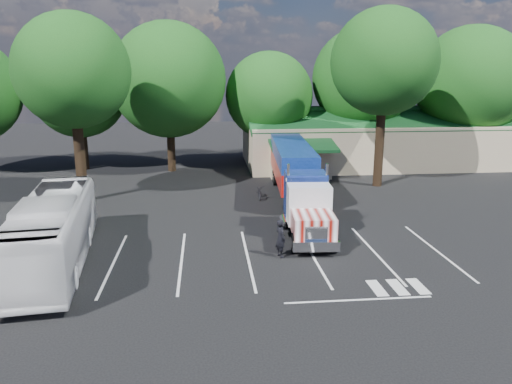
{
  "coord_description": "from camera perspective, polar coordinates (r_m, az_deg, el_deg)",
  "views": [
    {
      "loc": [
        -1.91,
        -28.73,
        8.91
      ],
      "look_at": [
        0.94,
        -0.75,
        2.0
      ],
      "focal_mm": 35.0,
      "sensor_mm": 36.0,
      "label": 1
    }
  ],
  "objects": [
    {
      "name": "woman",
      "position": [
        24.34,
        2.82,
        -5.3
      ],
      "size": [
        0.67,
        0.81,
        1.9
      ],
      "primitive_type": "imported",
      "rotation": [
        0.0,
        0.0,
        1.92
      ],
      "color": "black",
      "rests_on": "ground"
    },
    {
      "name": "tour_bus",
      "position": [
        25.03,
        -22.22,
        -4.16
      ],
      "size": [
        4.06,
        11.99,
        3.27
      ],
      "primitive_type": "imported",
      "rotation": [
        0.0,
        0.0,
        0.11
      ],
      "color": "silver",
      "rests_on": "ground"
    },
    {
      "name": "event_hall",
      "position": [
        49.56,
        12.72,
        5.69
      ],
      "size": [
        24.2,
        14.12,
        5.55
      ],
      "color": "tan",
      "rests_on": "ground"
    },
    {
      "name": "tree_row_b",
      "position": [
        47.87,
        -19.56,
        10.9
      ],
      "size": [
        8.4,
        8.4,
        11.35
      ],
      "color": "black",
      "rests_on": "ground"
    },
    {
      "name": "silver_sedan",
      "position": [
        44.06,
        3.32,
        3.05
      ],
      "size": [
        4.49,
        3.37,
        1.42
      ],
      "primitive_type": "imported",
      "rotation": [
        0.0,
        0.0,
        1.07
      ],
      "color": "#B3B6BB",
      "rests_on": "ground"
    },
    {
      "name": "bicycle",
      "position": [
        35.38,
        0.38,
        0.03
      ],
      "size": [
        0.7,
        1.88,
        0.98
      ],
      "primitive_type": "imported",
      "rotation": [
        0.0,
        0.0,
        -0.03
      ],
      "color": "black",
      "rests_on": "ground"
    },
    {
      "name": "tree_row_c",
      "position": [
        45.05,
        -9.98,
        12.49
      ],
      "size": [
        10.0,
        10.0,
        13.05
      ],
      "color": "black",
      "rests_on": "ground"
    },
    {
      "name": "tree_row_e",
      "position": [
        49.06,
        12.18,
        12.54
      ],
      "size": [
        9.6,
        9.6,
        12.9
      ],
      "color": "black",
      "rests_on": "ground"
    },
    {
      "name": "tree_row_f",
      "position": [
        51.91,
        23.36,
        11.47
      ],
      "size": [
        10.4,
        10.4,
        13.0
      ],
      "color": "black",
      "rests_on": "ground"
    },
    {
      "name": "semi_truck",
      "position": [
        33.77,
        4.5,
        2.35
      ],
      "size": [
        3.89,
        18.93,
        3.94
      ],
      "rotation": [
        0.0,
        0.0,
        -0.07
      ],
      "color": "black",
      "rests_on": "ground"
    },
    {
      "name": "ground",
      "position": [
        30.14,
        -1.92,
        -3.4
      ],
      "size": [
        120.0,
        120.0,
        0.0
      ],
      "primitive_type": "plane",
      "color": "black",
      "rests_on": "ground"
    },
    {
      "name": "tree_near_right",
      "position": [
        39.58,
        14.45,
        14.18
      ],
      "size": [
        8.0,
        8.0,
        13.5
      ],
      "color": "black",
      "rests_on": "ground"
    },
    {
      "name": "tree_row_d",
      "position": [
        46.67,
        1.5,
        10.94
      ],
      "size": [
        8.0,
        8.0,
        10.6
      ],
      "color": "black",
      "rests_on": "ground"
    },
    {
      "name": "tree_near_left",
      "position": [
        35.78,
        -20.22,
        12.82
      ],
      "size": [
        7.6,
        7.6,
        12.65
      ],
      "color": "black",
      "rests_on": "ground"
    }
  ]
}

